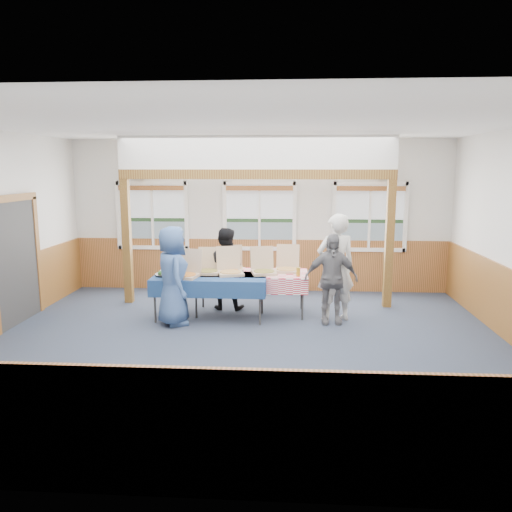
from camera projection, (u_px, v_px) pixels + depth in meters
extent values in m
plane|color=#292F42|center=(246.00, 346.00, 7.42)|extent=(8.00, 8.00, 0.00)
plane|color=white|center=(245.00, 124.00, 6.86)|extent=(8.00, 8.00, 0.00)
plane|color=silver|center=(260.00, 216.00, 10.58)|extent=(8.00, 0.00, 8.00)
plane|color=silver|center=(204.00, 305.00, 3.70)|extent=(8.00, 0.00, 8.00)
cube|color=brown|center=(259.00, 265.00, 10.74)|extent=(7.98, 0.05, 1.10)
cube|color=brown|center=(207.00, 434.00, 3.91)|extent=(7.98, 0.05, 1.10)
cube|color=#2F2F2F|center=(16.00, 262.00, 8.38)|extent=(0.06, 1.30, 2.10)
cube|color=white|center=(153.00, 247.00, 10.79)|extent=(1.52, 0.05, 0.08)
cube|color=white|center=(151.00, 183.00, 10.55)|extent=(1.52, 0.05, 0.08)
cube|color=white|center=(119.00, 215.00, 10.72)|extent=(0.08, 0.05, 1.46)
cube|color=white|center=(186.00, 216.00, 10.62)|extent=(0.08, 0.05, 1.46)
cube|color=white|center=(152.00, 216.00, 10.67)|extent=(0.05, 0.05, 1.30)
cube|color=slate|center=(153.00, 233.00, 10.78)|extent=(1.40, 0.02, 0.52)
cube|color=#1F3B1D|center=(153.00, 220.00, 10.73)|extent=(1.40, 0.02, 0.08)
cube|color=#B5BDC3|center=(152.00, 202.00, 10.66)|extent=(1.40, 0.02, 0.70)
cube|color=brown|center=(151.00, 188.00, 10.55)|extent=(1.40, 0.07, 0.10)
cube|color=white|center=(259.00, 249.00, 10.64)|extent=(1.52, 0.05, 0.08)
cube|color=white|center=(259.00, 183.00, 10.40)|extent=(1.52, 0.05, 0.08)
cube|color=white|center=(225.00, 216.00, 10.57)|extent=(0.08, 0.05, 1.46)
cube|color=white|center=(295.00, 217.00, 10.47)|extent=(0.08, 0.05, 1.46)
cube|color=white|center=(259.00, 216.00, 10.52)|extent=(0.05, 0.05, 1.30)
cube|color=slate|center=(260.00, 234.00, 10.63)|extent=(1.40, 0.02, 0.52)
cube|color=#1F3B1D|center=(260.00, 220.00, 10.58)|extent=(1.40, 0.02, 0.08)
cube|color=#B5BDC3|center=(260.00, 202.00, 10.51)|extent=(1.40, 0.02, 0.70)
cube|color=brown|center=(259.00, 188.00, 10.40)|extent=(1.40, 0.07, 0.10)
cube|color=white|center=(368.00, 250.00, 10.49)|extent=(1.52, 0.05, 0.08)
cube|color=white|center=(371.00, 184.00, 10.25)|extent=(1.52, 0.05, 0.08)
cube|color=white|center=(334.00, 217.00, 10.42)|extent=(0.08, 0.05, 1.46)
cube|color=white|center=(406.00, 217.00, 10.32)|extent=(0.08, 0.05, 1.46)
cube|color=white|center=(370.00, 217.00, 10.37)|extent=(0.05, 0.05, 1.30)
cube|color=slate|center=(369.00, 235.00, 10.48)|extent=(1.40, 0.02, 0.52)
cube|color=#1F3B1D|center=(369.00, 221.00, 10.43)|extent=(1.40, 0.02, 0.08)
cube|color=#B5BDC3|center=(370.00, 202.00, 10.36)|extent=(1.40, 0.02, 0.70)
cube|color=brown|center=(371.00, 188.00, 10.25)|extent=(1.40, 0.07, 0.10)
cube|color=#5A3414|center=(127.00, 242.00, 9.63)|extent=(0.15, 0.15, 2.40)
cube|color=#5A3414|center=(389.00, 244.00, 9.31)|extent=(0.15, 0.15, 2.40)
cube|color=#5A3414|center=(256.00, 174.00, 9.25)|extent=(5.15, 0.18, 0.18)
cylinder|color=#2F2F2F|center=(155.00, 302.00, 8.45)|extent=(0.04, 0.04, 0.73)
cylinder|color=#2F2F2F|center=(165.00, 292.00, 9.11)|extent=(0.04, 0.04, 0.73)
cylinder|color=#2F2F2F|center=(260.00, 304.00, 8.33)|extent=(0.04, 0.04, 0.73)
cylinder|color=#2F2F2F|center=(262.00, 294.00, 8.99)|extent=(0.04, 0.04, 0.73)
cube|color=#2F2F2F|center=(210.00, 277.00, 8.66)|extent=(2.01, 1.08, 0.03)
cube|color=navy|center=(210.00, 276.00, 8.65)|extent=(2.07, 1.14, 0.01)
cube|color=navy|center=(206.00, 290.00, 8.26)|extent=(1.94, 0.31, 0.28)
cube|color=navy|center=(214.00, 279.00, 9.10)|extent=(1.94, 0.31, 0.28)
cylinder|color=#2F2F2F|center=(196.00, 298.00, 8.73)|extent=(0.04, 0.04, 0.73)
cylinder|color=#2F2F2F|center=(203.00, 288.00, 9.42)|extent=(0.04, 0.04, 0.73)
cylinder|color=#2F2F2F|center=(303.00, 300.00, 8.61)|extent=(0.04, 0.04, 0.73)
cylinder|color=#2F2F2F|center=(302.00, 290.00, 9.30)|extent=(0.04, 0.04, 0.73)
cube|color=#2F2F2F|center=(250.00, 274.00, 8.95)|extent=(2.07, 1.08, 0.03)
cube|color=red|center=(250.00, 273.00, 8.95)|extent=(2.14, 1.15, 0.01)
cube|color=red|center=(248.00, 286.00, 8.54)|extent=(2.02, 0.28, 0.28)
cube|color=red|center=(252.00, 275.00, 9.40)|extent=(2.02, 0.28, 0.28)
cube|color=tan|center=(185.00, 276.00, 8.53)|extent=(0.49, 0.49, 0.05)
cylinder|color=orange|center=(185.00, 274.00, 8.52)|extent=(0.43, 0.43, 0.01)
cube|color=tan|center=(191.00, 261.00, 8.73)|extent=(0.43, 0.18, 0.41)
cube|color=tan|center=(231.00, 273.00, 8.74)|extent=(0.53, 0.53, 0.05)
cylinder|color=#E0BB68|center=(231.00, 272.00, 8.74)|extent=(0.46, 0.46, 0.01)
cube|color=tan|center=(228.00, 258.00, 8.95)|extent=(0.44, 0.21, 0.42)
cube|color=tan|center=(208.00, 272.00, 8.85)|extent=(0.41, 0.41, 0.04)
cylinder|color=#BB793A|center=(208.00, 271.00, 8.85)|extent=(0.36, 0.36, 0.01)
cube|color=tan|center=(209.00, 258.00, 9.05)|extent=(0.40, 0.11, 0.39)
cube|color=tan|center=(232.00, 269.00, 9.11)|extent=(0.45, 0.45, 0.04)
cylinder|color=orange|center=(232.00, 268.00, 9.11)|extent=(0.39, 0.39, 0.01)
cube|color=tan|center=(232.00, 255.00, 9.31)|extent=(0.41, 0.15, 0.39)
cube|color=tan|center=(264.00, 273.00, 8.81)|extent=(0.49, 0.49, 0.05)
cylinder|color=#BB793A|center=(264.00, 271.00, 8.80)|extent=(0.43, 0.43, 0.01)
cube|color=tan|center=(262.00, 258.00, 9.01)|extent=(0.43, 0.18, 0.41)
cube|color=tan|center=(287.00, 270.00, 9.00)|extent=(0.45, 0.45, 0.05)
cylinder|color=#E0BB68|center=(287.00, 269.00, 8.99)|extent=(0.39, 0.39, 0.01)
cube|color=tan|center=(288.00, 256.00, 9.20)|extent=(0.43, 0.13, 0.41)
cylinder|color=black|center=(167.00, 275.00, 8.70)|extent=(0.42, 0.42, 0.03)
cylinder|color=silver|center=(167.00, 273.00, 8.69)|extent=(0.10, 0.10, 0.04)
sphere|color=#346727|center=(174.00, 273.00, 8.69)|extent=(0.10, 0.10, 0.10)
sphere|color=silver|center=(172.00, 272.00, 8.78)|extent=(0.10, 0.10, 0.10)
sphere|color=#346727|center=(167.00, 271.00, 8.81)|extent=(0.10, 0.10, 0.10)
sphere|color=silver|center=(162.00, 272.00, 8.75)|extent=(0.10, 0.10, 0.10)
sphere|color=#346727|center=(160.00, 273.00, 8.65)|extent=(0.10, 0.10, 0.10)
sphere|color=silver|center=(164.00, 274.00, 8.58)|extent=(0.10, 0.10, 0.10)
sphere|color=#346727|center=(170.00, 274.00, 8.60)|extent=(0.10, 0.10, 0.10)
cylinder|color=#A57F1B|center=(298.00, 272.00, 8.63)|extent=(0.07, 0.07, 0.15)
imported|color=silver|center=(336.00, 267.00, 8.53)|extent=(0.77, 0.62, 1.86)
imported|color=black|center=(225.00, 269.00, 9.26)|extent=(0.79, 0.65, 1.52)
imported|color=#37558A|center=(173.00, 276.00, 8.31)|extent=(0.82, 0.96, 1.67)
imported|color=slate|center=(331.00, 279.00, 8.39)|extent=(0.92, 0.44, 1.54)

